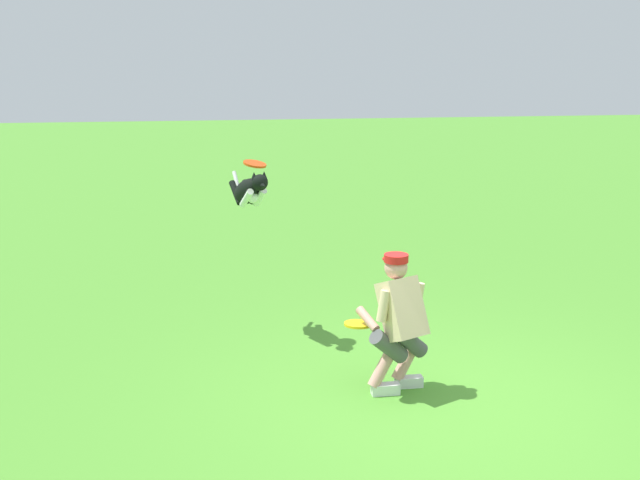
% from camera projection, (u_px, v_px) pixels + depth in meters
% --- Properties ---
extents(ground_plane, '(60.00, 60.00, 0.00)m').
position_uv_depth(ground_plane, '(435.00, 405.00, 6.73)').
color(ground_plane, '#4B902D').
extents(person, '(0.70, 0.51, 1.29)m').
position_uv_depth(person, '(399.00, 319.00, 6.85)').
color(person, silver).
rests_on(person, ground_plane).
extents(dog, '(0.41, 1.00, 0.51)m').
position_uv_depth(dog, '(249.00, 191.00, 8.13)').
color(dog, black).
extents(frisbee_flying, '(0.33, 0.34, 0.09)m').
position_uv_depth(frisbee_flying, '(255.00, 164.00, 7.92)').
color(frisbee_flying, '#DF450F').
extents(frisbee_held, '(0.27, 0.27, 0.04)m').
position_uv_depth(frisbee_held, '(358.00, 324.00, 6.99)').
color(frisbee_held, yellow).
rests_on(frisbee_held, person).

